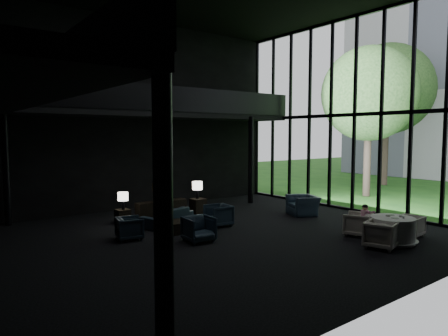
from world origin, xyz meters
TOP-DOWN VIEW (x-y plane):
  - floor at (0.00, 0.00)m, footprint 14.00×12.00m
  - wall_back at (0.00, 6.00)m, footprint 14.00×0.04m
  - wall_front at (0.00, -6.00)m, footprint 14.00×0.04m
  - curtain_wall at (6.95, 0.00)m, footprint 0.20×12.00m
  - mezzanine_back at (1.00, 5.00)m, footprint 12.00×2.00m
  - railing_left at (-5.00, 0.00)m, footprint 0.06×12.00m
  - railing_back at (1.00, 4.00)m, footprint 12.00×0.06m
  - column_sw at (-5.00, -5.70)m, footprint 0.24×0.24m
  - column_nw at (-5.00, 5.70)m, footprint 0.24×0.24m
  - column_ne at (4.80, 4.00)m, footprint 0.24×0.24m
  - tree_near at (11.00, 2.00)m, footprint 4.80×4.80m
  - tree_far at (16.00, 4.00)m, footprint 5.60×5.60m
  - console at (-0.07, 3.61)m, footprint 2.01×0.46m
  - bronze_urn at (-0.07, 3.56)m, footprint 0.71×0.71m
  - side_table_left at (-1.67, 3.54)m, footprint 0.46×0.46m
  - table_lamp_left at (-1.67, 3.48)m, footprint 0.37×0.37m
  - side_table_right at (1.53, 3.49)m, footprint 0.54×0.54m
  - table_lamp_right at (1.53, 3.53)m, footprint 0.41×0.41m
  - sofa at (-0.52, 2.35)m, footprint 1.98×1.07m
  - lounge_armchair_west at (-2.39, 1.30)m, footprint 0.80×0.84m
  - lounge_armchair_east at (0.82, 1.12)m, footprint 0.91×0.95m
  - lounge_armchair_south at (-0.84, -0.17)m, footprint 0.92×0.87m
  - window_armchair at (4.66, 0.66)m, footprint 1.26×1.50m
  - coffee_table at (-0.68, 1.20)m, footprint 0.90×0.90m
  - dining_table at (3.68, -3.69)m, footprint 1.43×1.43m
  - dining_chair_north at (3.54, -2.61)m, footprint 1.04×1.01m
  - dining_chair_east at (4.76, -3.65)m, footprint 0.68×0.72m
  - dining_chair_west at (2.86, -3.82)m, footprint 1.04×1.08m
  - child at (3.72, -2.73)m, footprint 0.25×0.25m
  - plate_a at (3.59, -3.80)m, footprint 0.28×0.28m
  - plate_b at (3.93, -3.46)m, footprint 0.27×0.27m
  - saucer at (3.94, -3.81)m, footprint 0.17×0.17m
  - coffee_cup at (3.90, -3.81)m, footprint 0.09×0.09m
  - cereal_bowl at (3.65, -3.55)m, footprint 0.15×0.15m
  - cream_pot at (3.77, -3.96)m, footprint 0.07×0.07m

SIDE VIEW (x-z plane):
  - floor at x=0.00m, z-range -0.01..0.01m
  - coffee_table at x=-0.68m, z-range 0.00..0.36m
  - side_table_left at x=-1.67m, z-range 0.00..0.51m
  - side_table_right at x=1.53m, z-range 0.00..0.59m
  - console at x=-0.07m, z-range 0.00..0.64m
  - dining_table at x=3.68m, z-range -0.05..0.70m
  - dining_chair_east at x=4.76m, z-range 0.00..0.68m
  - sofa at x=-0.52m, z-range 0.00..0.74m
  - lounge_armchair_west at x=-2.39m, z-range 0.00..0.74m
  - dining_chair_north at x=3.54m, z-range 0.00..0.84m
  - lounge_armchair_east at x=0.82m, z-range 0.00..0.88m
  - lounge_armchair_south at x=-0.84m, z-range 0.00..0.89m
  - dining_chair_west at x=2.86m, z-range 0.00..0.91m
  - window_armchair at x=4.66m, z-range 0.00..1.12m
  - child at x=3.72m, z-range 0.45..0.99m
  - saucer at x=3.94m, z-range 0.75..0.76m
  - plate_a at x=3.59m, z-range 0.75..0.76m
  - plate_b at x=3.93m, z-range 0.75..0.77m
  - cream_pot at x=3.77m, z-range 0.75..0.82m
  - cereal_bowl at x=3.65m, z-range 0.75..0.82m
  - coffee_cup at x=3.90m, z-range 0.76..0.82m
  - table_lamp_left at x=-1.67m, z-range 0.64..1.26m
  - table_lamp_right at x=1.53m, z-range 0.74..1.43m
  - bronze_urn at x=-0.07m, z-range 0.54..1.87m
  - column_sw at x=-5.00m, z-range 0.00..4.00m
  - column_nw at x=-5.00m, z-range 0.00..4.00m
  - column_ne at x=4.80m, z-range 0.00..4.00m
  - wall_back at x=0.00m, z-range 0.00..8.00m
  - wall_front at x=0.00m, z-range 0.00..8.00m
  - curtain_wall at x=6.95m, z-range 0.00..8.00m
  - mezzanine_back at x=1.00m, z-range 3.88..4.12m
  - railing_left at x=-5.00m, z-range 4.10..5.10m
  - railing_back at x=1.00m, z-range 4.10..5.10m
  - tree_near at x=11.00m, z-range 1.41..9.06m
  - tree_far at x=16.00m, z-range 1.59..10.39m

